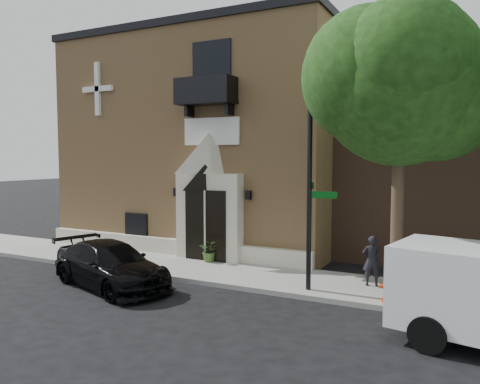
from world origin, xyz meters
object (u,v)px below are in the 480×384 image
object	(u,v)px
black_sedan	(110,265)
street_sign	(310,197)
dumpster	(447,288)
pedestrian_near	(372,261)
fire_hydrant	(389,287)

from	to	relation	value
black_sedan	street_sign	xyz separation A→B (m)	(5.67, 1.97, 2.15)
black_sedan	dumpster	distance (m)	9.50
black_sedan	pedestrian_near	xyz separation A→B (m)	(7.20, 3.18, 0.22)
fire_hydrant	dumpster	bearing A→B (deg)	3.97
black_sedan	fire_hydrant	xyz separation A→B (m)	(7.92, 1.77, -0.13)
street_sign	pedestrian_near	size ratio (longest dim) A/B	3.55
street_sign	dumpster	xyz separation A→B (m)	(3.64, -0.10, -2.13)
fire_hydrant	dumpster	size ratio (longest dim) A/B	0.44
fire_hydrant	street_sign	bearing A→B (deg)	174.93
street_sign	dumpster	size ratio (longest dim) A/B	2.87
fire_hydrant	pedestrian_near	distance (m)	1.63
black_sedan	fire_hydrant	distance (m)	8.12
fire_hydrant	pedestrian_near	bearing A→B (deg)	117.12
street_sign	fire_hydrant	size ratio (longest dim) A/B	6.59
fire_hydrant	pedestrian_near	world-z (taller)	pedestrian_near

